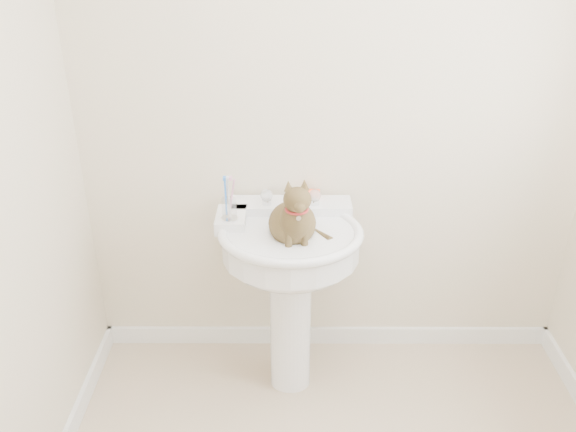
{
  "coord_description": "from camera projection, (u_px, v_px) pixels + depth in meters",
  "views": [
    {
      "loc": [
        -0.19,
        -1.36,
        1.97
      ],
      "look_at": [
        -0.2,
        0.78,
        0.87
      ],
      "focal_mm": 38.0,
      "sensor_mm": 36.0,
      "label": 1
    }
  ],
  "objects": [
    {
      "name": "cat",
      "position": [
        293.0,
        220.0,
        2.39
      ],
      "size": [
        0.21,
        0.26,
        0.38
      ],
      "rotation": [
        0.0,
        0.0,
        0.17
      ],
      "color": "brown",
      "rests_on": "pedestal_sink"
    },
    {
      "name": "pedestal_sink",
      "position": [
        290.0,
        261.0,
        2.53
      ],
      "size": [
        0.6,
        0.59,
        0.83
      ],
      "color": "white",
      "rests_on": "floor"
    },
    {
      "name": "wall_back",
      "position": [
        335.0,
        100.0,
        2.52
      ],
      "size": [
        2.2,
        0.0,
        2.5
      ],
      "primitive_type": null,
      "color": "beige",
      "rests_on": "ground"
    },
    {
      "name": "baseboard_back",
      "position": [
        327.0,
        335.0,
        3.06
      ],
      "size": [
        2.2,
        0.02,
        0.09
      ],
      "primitive_type": "cube",
      "color": "white",
      "rests_on": "floor"
    },
    {
      "name": "faucet",
      "position": [
        291.0,
        197.0,
        2.56
      ],
      "size": [
        0.28,
        0.12,
        0.14
      ],
      "color": "silver",
      "rests_on": "pedestal_sink"
    },
    {
      "name": "toothbrush_cup",
      "position": [
        229.0,
        209.0,
        2.45
      ],
      "size": [
        0.07,
        0.07,
        0.19
      ],
      "rotation": [
        0.0,
        0.0,
        0.08
      ],
      "color": "silver",
      "rests_on": "pedestal_sink"
    },
    {
      "name": "soap_bar",
      "position": [
        309.0,
        195.0,
        2.65
      ],
      "size": [
        0.09,
        0.06,
        0.03
      ],
      "primitive_type": "cube",
      "rotation": [
        0.0,
        0.0,
        -0.06
      ],
      "color": "#FE572C",
      "rests_on": "pedestal_sink"
    }
  ]
}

